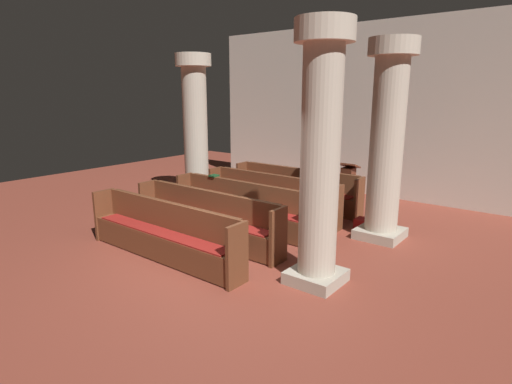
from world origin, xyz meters
The scene contains 13 objects.
ground_plane centered at (0.00, 0.00, 0.00)m, with size 19.20×19.20×0.00m, color brown.
back_wall centered at (0.00, 6.08, 2.25)m, with size 10.00×0.16×4.50m, color silver.
pew_row_0 centered at (-0.84, 3.66, 0.50)m, with size 3.37×0.46×0.94m.
pew_row_1 centered at (-0.84, 2.65, 0.50)m, with size 3.37×0.46×0.94m.
pew_row_2 centered at (-0.84, 1.64, 0.50)m, with size 3.37×0.47×0.94m.
pew_row_3 centered at (-0.84, 0.62, 0.50)m, with size 3.37×0.46×0.94m.
pew_row_4 centered at (-0.84, -0.39, 0.50)m, with size 3.37×0.46×0.94m.
pillar_aisle_side centered at (1.63, 2.83, 1.90)m, with size 0.88×0.88×3.65m.
pillar_far_side centered at (-3.27, 2.73, 1.90)m, with size 0.88×0.88×3.65m.
pillar_aisle_rear centered at (1.63, 0.40, 1.90)m, with size 0.79×0.79×3.65m.
lectern centered at (0.08, 4.58, 0.45)m, with size 0.48×0.45×1.08m.
hymn_book centered at (-1.78, 1.82, 0.96)m, with size 0.16×0.18×0.04m, color #194723.
kneeler_box_red centered at (1.17, 3.17, 0.10)m, with size 0.37×0.29×0.20m, color maroon.
Camera 1 is at (4.39, -4.54, 2.71)m, focal length 28.88 mm.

